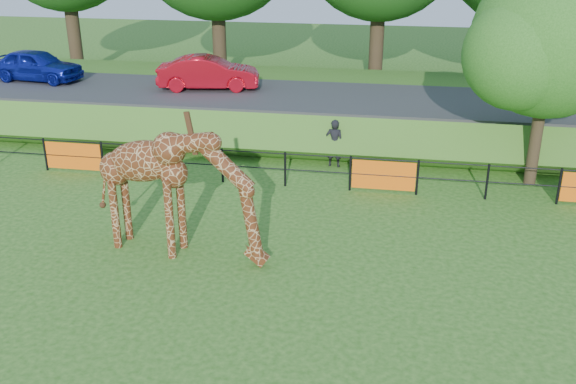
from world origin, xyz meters
name	(u,v)px	position (x,y,z in m)	size (l,w,h in m)	color
ground	(212,334)	(0.00, 0.00, 0.00)	(90.00, 90.00, 0.00)	#275B16
giraffe	(179,193)	(-1.67, 3.18, 1.60)	(4.48, 0.82, 3.20)	#582812
perimeter_fence	(285,169)	(0.00, 8.00, 0.55)	(28.07, 0.10, 1.10)	black
embankment	(318,105)	(0.00, 15.50, 0.65)	(40.00, 9.00, 1.30)	#275B16
road	(313,97)	(0.00, 14.00, 1.36)	(40.00, 5.00, 0.12)	#2E2E31
car_blue	(36,65)	(-11.86, 14.54, 2.09)	(1.57, 3.90, 1.33)	#1422A8
car_red	(208,73)	(-4.28, 14.34, 2.08)	(1.40, 4.00, 1.32)	#B80D1B
visitor	(334,143)	(1.28, 10.06, 0.81)	(0.59, 0.39, 1.62)	black
tree_east	(553,45)	(7.60, 9.63, 4.28)	(5.40, 4.71, 6.76)	black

